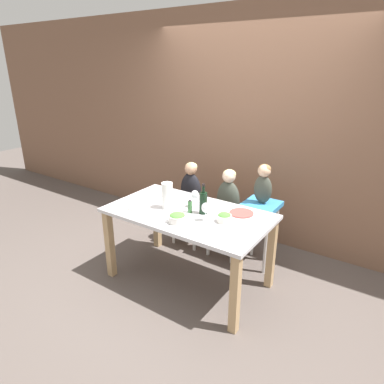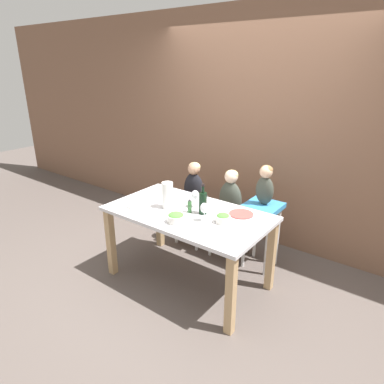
# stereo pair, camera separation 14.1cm
# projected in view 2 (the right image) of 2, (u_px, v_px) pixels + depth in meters

# --- Properties ---
(ground_plane) EXTENTS (14.00, 14.00, 0.00)m
(ground_plane) POSITION_uv_depth(u_px,v_px,m) (188.00, 280.00, 3.49)
(ground_plane) COLOR #564C47
(wall_back) EXTENTS (10.00, 0.06, 2.70)m
(wall_back) POSITION_uv_depth(u_px,v_px,m) (255.00, 129.00, 3.98)
(wall_back) COLOR brown
(wall_back) RESTS_ON ground_plane
(dining_table) EXTENTS (1.54, 0.86, 0.76)m
(dining_table) POSITION_uv_depth(u_px,v_px,m) (188.00, 222.00, 3.26)
(dining_table) COLOR silver
(dining_table) RESTS_ON ground_plane
(chair_far_left) EXTENTS (0.41, 0.41, 0.46)m
(chair_far_left) POSITION_uv_depth(u_px,v_px,m) (194.00, 212.00, 4.12)
(chair_far_left) COLOR silver
(chair_far_left) RESTS_ON ground_plane
(chair_far_center) EXTENTS (0.41, 0.41, 0.46)m
(chair_far_center) POSITION_uv_depth(u_px,v_px,m) (229.00, 223.00, 3.84)
(chair_far_center) COLOR silver
(chair_far_center) RESTS_ON ground_plane
(chair_right_highchair) EXTENTS (0.35, 0.35, 0.72)m
(chair_right_highchair) POSITION_uv_depth(u_px,v_px,m) (262.00, 218.00, 3.55)
(chair_right_highchair) COLOR silver
(chair_right_highchair) RESTS_ON ground_plane
(person_child_left) EXTENTS (0.27, 0.15, 0.55)m
(person_child_left) POSITION_uv_depth(u_px,v_px,m) (194.00, 185.00, 3.99)
(person_child_left) COLOR black
(person_child_left) RESTS_ON chair_far_left
(person_child_center) EXTENTS (0.27, 0.15, 0.55)m
(person_child_center) POSITION_uv_depth(u_px,v_px,m) (231.00, 195.00, 3.71)
(person_child_center) COLOR #3D4238
(person_child_center) RESTS_ON chair_far_center
(person_baby_right) EXTENTS (0.19, 0.13, 0.41)m
(person_baby_right) POSITION_uv_depth(u_px,v_px,m) (265.00, 183.00, 3.42)
(person_baby_right) COLOR #3D4238
(person_baby_right) RESTS_ON chair_right_highchair
(wine_bottle) EXTENTS (0.07, 0.07, 0.29)m
(wine_bottle) POSITION_uv_depth(u_px,v_px,m) (203.00, 202.00, 3.15)
(wine_bottle) COLOR black
(wine_bottle) RESTS_ON dining_table
(paper_towel_roll) EXTENTS (0.11, 0.11, 0.26)m
(paper_towel_roll) POSITION_uv_depth(u_px,v_px,m) (168.00, 195.00, 3.27)
(paper_towel_roll) COLOR white
(paper_towel_roll) RESTS_ON dining_table
(wine_glass_near) EXTENTS (0.08, 0.08, 0.17)m
(wine_glass_near) POSITION_uv_depth(u_px,v_px,m) (204.00, 208.00, 2.99)
(wine_glass_near) COLOR white
(wine_glass_near) RESTS_ON dining_table
(wine_glass_far) EXTENTS (0.08, 0.08, 0.17)m
(wine_glass_far) POSITION_uv_depth(u_px,v_px,m) (195.00, 195.00, 3.29)
(wine_glass_far) COLOR white
(wine_glass_far) RESTS_ON dining_table
(salad_bowl_large) EXTENTS (0.16, 0.16, 0.09)m
(salad_bowl_large) POSITION_uv_depth(u_px,v_px,m) (176.00, 217.00, 3.01)
(salad_bowl_large) COLOR silver
(salad_bowl_large) RESTS_ON dining_table
(salad_bowl_small) EXTENTS (0.13, 0.13, 0.09)m
(salad_bowl_small) POSITION_uv_depth(u_px,v_px,m) (223.00, 218.00, 2.99)
(salad_bowl_small) COLOR silver
(salad_bowl_small) RESTS_ON dining_table
(dinner_plate_front_left) EXTENTS (0.23, 0.23, 0.01)m
(dinner_plate_front_left) POSITION_uv_depth(u_px,v_px,m) (139.00, 205.00, 3.36)
(dinner_plate_front_left) COLOR silver
(dinner_plate_front_left) RESTS_ON dining_table
(dinner_plate_back_left) EXTENTS (0.23, 0.23, 0.01)m
(dinner_plate_back_left) POSITION_uv_depth(u_px,v_px,m) (172.00, 193.00, 3.66)
(dinner_plate_back_left) COLOR silver
(dinner_plate_back_left) RESTS_ON dining_table
(dinner_plate_back_right) EXTENTS (0.23, 0.23, 0.01)m
(dinner_plate_back_right) POSITION_uv_depth(u_px,v_px,m) (241.00, 214.00, 3.16)
(dinner_plate_back_right) COLOR #D14C47
(dinner_plate_back_right) RESTS_ON dining_table
(condiment_bottle_hot_sauce) EXTENTS (0.04, 0.04, 0.13)m
(condiment_bottle_hot_sauce) POSITION_uv_depth(u_px,v_px,m) (189.00, 206.00, 3.19)
(condiment_bottle_hot_sauce) COLOR #336633
(condiment_bottle_hot_sauce) RESTS_ON dining_table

